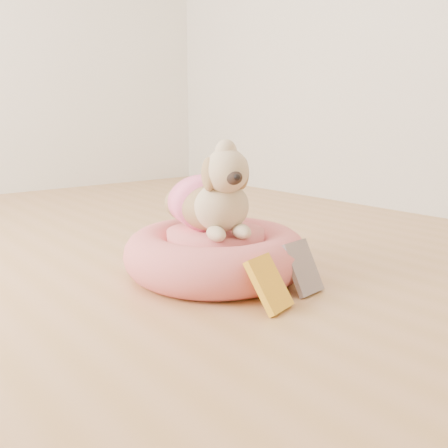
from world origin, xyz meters
TOP-DOWN VIEW (x-y plane):
  - floor at (0.00, 0.00)m, footprint 4.50×4.50m
  - pet_bed at (0.28, -0.36)m, footprint 0.70×0.70m
  - dog at (0.26, -0.36)m, footprint 0.45×0.55m
  - book_yellow at (0.20, -0.73)m, footprint 0.15×0.15m
  - book_white at (0.40, -0.70)m, footprint 0.13×0.12m

SIDE VIEW (x-z plane):
  - floor at x=0.00m, z-range 0.00..0.00m
  - book_yellow at x=0.20m, z-range 0.00..0.17m
  - pet_bed at x=0.28m, z-range 0.00..0.18m
  - book_white at x=0.40m, z-range 0.00..0.18m
  - dog at x=0.26m, z-range 0.18..0.53m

